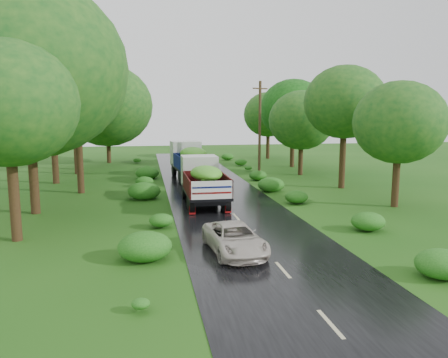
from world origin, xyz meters
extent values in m
plane|color=#18490F|center=(0.00, 0.00, 0.00)|extent=(120.00, 120.00, 0.00)
cube|color=black|center=(0.00, 5.00, 0.01)|extent=(6.50, 80.00, 0.02)
cube|color=#BFB78C|center=(0.00, -4.00, 0.02)|extent=(0.12, 1.60, 0.00)
cube|color=#BFB78C|center=(0.00, 0.00, 0.02)|extent=(0.12, 1.60, 0.00)
cube|color=#BFB78C|center=(0.00, 4.00, 0.02)|extent=(0.12, 1.60, 0.00)
cube|color=#BFB78C|center=(0.00, 8.00, 0.02)|extent=(0.12, 1.60, 0.00)
cube|color=#BFB78C|center=(0.00, 12.00, 0.02)|extent=(0.12, 1.60, 0.00)
cube|color=#BFB78C|center=(0.00, 16.00, 0.02)|extent=(0.12, 1.60, 0.00)
cube|color=#BFB78C|center=(0.00, 20.00, 0.02)|extent=(0.12, 1.60, 0.00)
cube|color=#BFB78C|center=(0.00, 24.00, 0.02)|extent=(0.12, 1.60, 0.00)
cube|color=#BFB78C|center=(0.00, 28.00, 0.02)|extent=(0.12, 1.60, 0.00)
cube|color=#BFB78C|center=(0.00, 32.00, 0.02)|extent=(0.12, 1.60, 0.00)
cube|color=#BFB78C|center=(0.00, 36.00, 0.02)|extent=(0.12, 1.60, 0.00)
cube|color=#BFB78C|center=(0.00, 40.00, 0.02)|extent=(0.12, 1.60, 0.00)
cube|color=black|center=(-1.24, 11.45, 0.66)|extent=(1.76, 5.70, 0.28)
cylinder|color=black|center=(-2.22, 13.52, 0.51)|extent=(0.29, 1.01, 1.01)
cylinder|color=black|center=(-0.26, 13.52, 0.51)|extent=(0.29, 1.01, 1.01)
cylinder|color=black|center=(-2.23, 10.16, 0.51)|extent=(0.29, 1.01, 1.01)
cylinder|color=black|center=(-0.26, 10.15, 0.51)|extent=(0.29, 1.01, 1.01)
cylinder|color=black|center=(-2.23, 9.12, 0.51)|extent=(0.29, 1.01, 1.01)
cylinder|color=black|center=(-0.27, 9.12, 0.51)|extent=(0.29, 1.01, 1.01)
cube|color=maroon|center=(-2.23, 8.78, 0.28)|extent=(0.34, 0.04, 0.45)
cube|color=maroon|center=(-0.27, 8.77, 0.28)|extent=(0.34, 0.04, 0.45)
cube|color=silver|center=(-1.24, 13.72, 1.76)|extent=(2.24, 1.93, 1.92)
cube|color=black|center=(-1.24, 10.39, 0.88)|extent=(2.34, 4.35, 0.16)
cube|color=#4E0F0E|center=(-2.37, 10.39, 1.44)|extent=(0.09, 4.35, 0.96)
cube|color=#4E0F0E|center=(-0.12, 10.38, 1.44)|extent=(0.09, 4.35, 0.96)
cube|color=#4E0F0E|center=(-1.24, 12.52, 1.44)|extent=(2.33, 0.09, 0.96)
cube|color=silver|center=(-1.25, 8.25, 1.44)|extent=(2.33, 0.09, 0.96)
ellipsoid|color=#36941B|center=(-1.24, 10.39, 2.04)|extent=(1.96, 3.66, 1.01)
cube|color=black|center=(-0.96, 21.69, 0.72)|extent=(2.42, 6.39, 0.31)
cylinder|color=black|center=(-2.22, 23.87, 0.56)|extent=(0.40, 1.13, 1.11)
cylinder|color=black|center=(-0.07, 24.05, 0.56)|extent=(0.40, 1.13, 1.11)
cylinder|color=black|center=(-1.91, 20.19, 0.56)|extent=(0.40, 1.13, 1.11)
cylinder|color=black|center=(0.23, 20.36, 0.56)|extent=(0.40, 1.13, 1.11)
cylinder|color=black|center=(-1.82, 19.05, 0.56)|extent=(0.40, 1.13, 1.11)
cylinder|color=black|center=(0.33, 19.23, 0.56)|extent=(0.40, 1.13, 1.11)
cube|color=maroon|center=(-1.79, 18.68, 0.31)|extent=(0.38, 0.08, 0.50)
cube|color=maroon|center=(0.36, 18.85, 0.31)|extent=(0.38, 0.08, 0.50)
cube|color=silver|center=(-1.16, 24.19, 1.93)|extent=(2.62, 2.30, 2.11)
cube|color=black|center=(-0.86, 20.53, 0.97)|extent=(2.94, 4.97, 0.18)
cube|color=navy|center=(-2.09, 20.43, 1.58)|extent=(0.48, 4.77, 1.06)
cube|color=navy|center=(0.37, 20.63, 1.58)|extent=(0.48, 4.77, 1.06)
cube|color=navy|center=(-1.05, 22.87, 1.58)|extent=(2.55, 0.30, 1.06)
cube|color=silver|center=(-0.67, 18.19, 1.58)|extent=(2.55, 0.30, 1.06)
ellipsoid|color=#36941B|center=(-0.86, 20.53, 2.25)|extent=(2.47, 4.17, 1.11)
imported|color=beige|center=(-1.28, 2.17, 0.58)|extent=(2.22, 4.21, 1.13)
cylinder|color=#382616|center=(4.44, 20.06, 3.97)|extent=(0.28, 0.28, 7.94)
cube|color=#382616|center=(4.44, 20.06, 7.35)|extent=(1.33, 0.60, 0.10)
cylinder|color=black|center=(-10.16, 5.50, 3.31)|extent=(0.44, 0.44, 6.62)
ellipsoid|color=#0D400C|center=(-10.16, 5.50, 5.82)|extent=(3.41, 3.41, 3.07)
cylinder|color=black|center=(-10.61, 10.79, 4.40)|extent=(0.49, 0.49, 8.80)
ellipsoid|color=#0D400C|center=(-10.61, 10.79, 7.74)|extent=(4.57, 4.57, 4.12)
cylinder|color=black|center=(-9.03, 16.77, 3.69)|extent=(0.46, 0.46, 7.38)
ellipsoid|color=#0D400C|center=(-9.03, 16.77, 6.49)|extent=(3.38, 3.38, 3.05)
cylinder|color=black|center=(-11.54, 21.45, 4.36)|extent=(0.49, 0.49, 8.73)
ellipsoid|color=#0D400C|center=(-11.54, 21.45, 7.68)|extent=(4.07, 4.07, 3.67)
cylinder|color=black|center=(-10.70, 26.66, 3.75)|extent=(0.46, 0.46, 7.49)
ellipsoid|color=#0D400C|center=(-10.70, 26.66, 6.60)|extent=(3.34, 3.34, 3.00)
cylinder|color=black|center=(-11.22, 30.18, 4.29)|extent=(0.49, 0.49, 8.59)
ellipsoid|color=#0D400C|center=(-11.22, 30.18, 7.56)|extent=(4.40, 4.40, 3.96)
cylinder|color=black|center=(-8.59, 35.31, 3.54)|extent=(0.45, 0.45, 7.07)
ellipsoid|color=#0D400C|center=(-8.59, 35.31, 6.22)|extent=(4.43, 4.43, 3.99)
cylinder|color=black|center=(9.67, 8.89, 2.79)|extent=(0.41, 0.41, 5.58)
ellipsoid|color=#124917|center=(9.67, 8.89, 4.91)|extent=(3.24, 3.24, 2.92)
cylinder|color=black|center=(9.44, 15.48, 3.53)|extent=(0.45, 0.45, 7.05)
ellipsoid|color=#124917|center=(9.44, 15.48, 6.21)|extent=(3.41, 3.41, 3.06)
cylinder|color=black|center=(8.86, 22.56, 2.74)|extent=(0.41, 0.41, 5.48)
ellipsoid|color=#124917|center=(8.86, 22.56, 4.82)|extent=(3.39, 3.39, 3.05)
cylinder|color=black|center=(10.04, 28.23, 3.30)|extent=(0.44, 0.44, 6.59)
ellipsoid|color=#124917|center=(10.04, 28.23, 5.80)|extent=(3.65, 3.65, 3.29)
cylinder|color=black|center=(9.86, 36.56, 2.99)|extent=(0.42, 0.42, 5.98)
ellipsoid|color=#124917|center=(9.86, 36.56, 5.26)|extent=(3.43, 3.43, 3.08)
camera|label=1|loc=(-4.61, -13.98, 5.44)|focal=35.00mm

